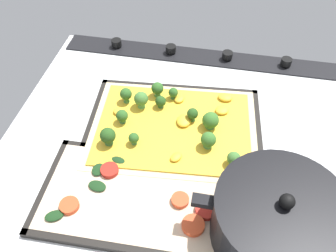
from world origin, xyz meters
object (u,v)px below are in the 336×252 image
at_px(cooking_pot, 277,222).
at_px(baking_tray_back, 134,198).
at_px(baking_tray_front, 174,131).
at_px(veggie_pizza_back, 135,196).
at_px(broccoli_pizza, 173,126).

bearing_deg(cooking_pot, baking_tray_back, -7.05).
height_order(baking_tray_front, veggie_pizza_back, veggie_pizza_back).
relative_size(baking_tray_back, cooking_pot, 1.28).
relative_size(baking_tray_back, veggie_pizza_back, 1.07).
height_order(baking_tray_back, veggie_pizza_back, veggie_pizza_back).
bearing_deg(veggie_pizza_back, broccoli_pizza, -102.02).
height_order(baking_tray_back, cooking_pot, cooking_pot).
bearing_deg(baking_tray_front, baking_tray_back, 76.22).
xyz_separation_m(baking_tray_front, cooking_pot, (-0.21, 0.21, 0.05)).
bearing_deg(veggie_pizza_back, cooking_pot, 173.14).
xyz_separation_m(broccoli_pizza, veggie_pizza_back, (0.04, 0.18, -0.01)).
height_order(baking_tray_front, baking_tray_back, same).
bearing_deg(broccoli_pizza, baking_tray_back, 77.26).
distance_m(veggie_pizza_back, cooking_pot, 0.26).
bearing_deg(baking_tray_back, cooking_pot, 172.95).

